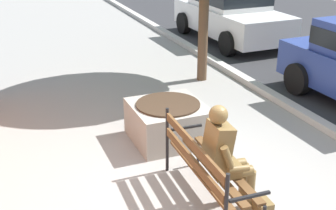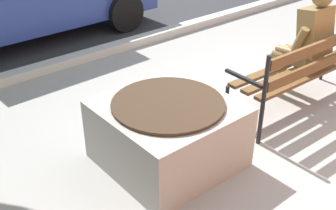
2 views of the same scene
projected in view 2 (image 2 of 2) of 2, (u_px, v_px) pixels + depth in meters
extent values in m
plane|color=gray|center=(290.00, 120.00, 4.56)|extent=(80.00, 80.00, 0.00)
cube|color=#B2AFA8|center=(134.00, 42.00, 6.46)|extent=(60.00, 0.20, 0.12)
cube|color=brown|center=(310.00, 76.00, 4.49)|extent=(1.70, 0.17, 0.04)
cube|color=brown|center=(297.00, 71.00, 4.62)|extent=(1.70, 0.17, 0.04)
cube|color=brown|center=(284.00, 65.00, 4.74)|extent=(1.70, 0.17, 0.04)
cube|color=brown|center=(321.00, 64.00, 4.35)|extent=(1.70, 0.10, 0.11)
cube|color=brown|center=(324.00, 45.00, 4.24)|extent=(1.70, 0.10, 0.11)
cylinder|color=black|center=(226.00, 105.00, 4.39)|extent=(0.04, 0.04, 0.45)
cylinder|color=black|center=(263.00, 102.00, 3.95)|extent=(0.04, 0.04, 0.95)
cube|color=black|center=(244.00, 78.00, 4.06)|extent=(0.05, 0.48, 0.03)
cylinder|color=black|center=(324.00, 63.00, 5.33)|extent=(0.04, 0.04, 0.45)
cube|color=brown|center=(303.00, 56.00, 4.70)|extent=(0.36, 0.34, 0.16)
cube|color=brown|center=(315.00, 31.00, 4.47)|extent=(0.38, 0.31, 0.55)
cylinder|color=brown|center=(300.00, 39.00, 4.40)|extent=(0.10, 0.19, 0.29)
cylinder|color=brown|center=(287.00, 51.00, 4.57)|extent=(0.10, 0.27, 0.10)
cylinder|color=brown|center=(325.00, 31.00, 4.62)|extent=(0.10, 0.19, 0.29)
cylinder|color=brown|center=(313.00, 42.00, 4.81)|extent=(0.10, 0.27, 0.10)
cylinder|color=brown|center=(287.00, 57.00, 4.77)|extent=(0.15, 0.37, 0.14)
cylinder|color=brown|center=(272.00, 73.00, 5.03)|extent=(0.11, 0.11, 0.50)
cube|color=brown|center=(267.00, 87.00, 5.18)|extent=(0.13, 0.25, 0.07)
cylinder|color=brown|center=(297.00, 53.00, 4.86)|extent=(0.15, 0.37, 0.14)
cylinder|color=brown|center=(282.00, 69.00, 5.12)|extent=(0.11, 0.11, 0.50)
cube|color=brown|center=(276.00, 83.00, 5.27)|extent=(0.13, 0.25, 0.07)
cube|color=brown|center=(281.00, 76.00, 5.34)|extent=(0.29, 0.20, 0.16)
cube|color=gray|center=(168.00, 134.00, 3.79)|extent=(1.12, 1.12, 0.60)
cylinder|color=#38281C|center=(168.00, 104.00, 3.63)|extent=(1.00, 1.00, 0.03)
cylinder|color=black|center=(125.00, 12.00, 6.92)|extent=(0.64, 0.23, 0.64)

